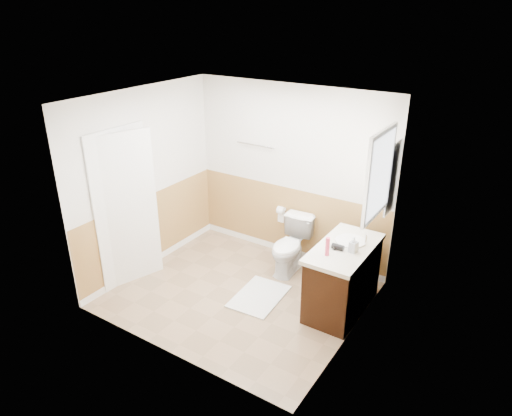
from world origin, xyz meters
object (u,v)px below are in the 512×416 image
Objects in this scene: toilet at (290,246)px; vanity_cabinet at (343,280)px; soap_dispenser at (354,245)px; bath_mat at (259,296)px; lotion_bottle at (327,247)px.

toilet is 1.05m from vanity_cabinet.
vanity_cabinet is 5.82× the size of soap_dispenser.
bath_mat is 1.28m from lotion_bottle.
lotion_bottle reaches higher than toilet.
soap_dispenser is at bearing -28.93° from toilet.
bath_mat is 1.10m from vanity_cabinet.
soap_dispenser is (0.12, -0.07, 0.54)m from vanity_cabinet.
toilet is at bearing 155.53° from vanity_cabinet.
lotion_bottle is at bearing -134.06° from soap_dispenser.
bath_mat is at bearing -159.44° from vanity_cabinet.
vanity_cabinet is 5.00× the size of lotion_bottle.
soap_dispenser is (1.08, 0.29, 0.93)m from bath_mat.
toilet is at bearing 139.60° from lotion_bottle.
bath_mat is 0.73× the size of vanity_cabinet.
lotion_bottle is (0.86, -0.73, 0.58)m from toilet.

